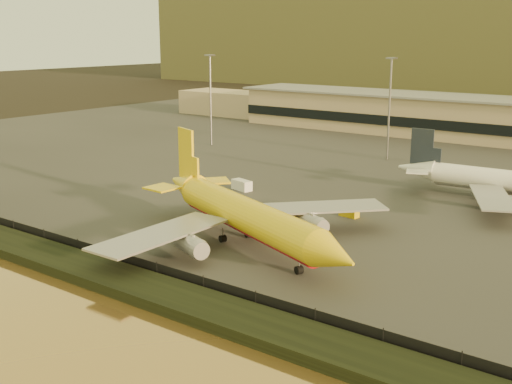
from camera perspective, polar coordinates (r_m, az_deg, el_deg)
ground at (r=95.29m, az=-4.03°, el=-5.27°), size 900.00×900.00×0.00m
embankment at (r=83.77m, az=-11.72°, el=-7.78°), size 320.00×7.00×1.40m
tarmac at (r=176.07m, az=16.59°, el=3.14°), size 320.00×220.00×0.20m
perimeter_fence at (r=86.04m, az=-9.74°, el=-6.67°), size 300.00×0.05×2.20m
terminal_building at (r=208.50m, az=15.93°, el=6.49°), size 202.00×25.00×12.60m
apron_light_masts at (r=150.37m, az=19.68°, el=7.17°), size 152.20×12.20×25.40m
dhl_cargo_jet at (r=96.02m, az=-1.03°, el=-2.12°), size 48.86×46.24×15.19m
white_narrowbody_jet at (r=130.00m, az=21.55°, el=0.80°), size 43.68×42.63×12.56m
gse_vehicle_yellow at (r=112.87m, az=8.27°, el=-1.80°), size 3.58×1.96×1.53m
gse_vehicle_white at (r=130.66m, az=-1.28°, el=0.62°), size 4.92×3.13×2.05m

